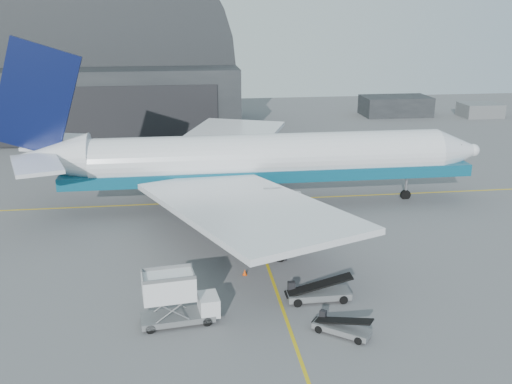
{
  "coord_description": "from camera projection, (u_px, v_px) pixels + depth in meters",
  "views": [
    {
      "loc": [
        -6.98,
        -43.42,
        21.62
      ],
      "look_at": [
        -0.06,
        9.19,
        4.5
      ],
      "focal_mm": 40.0,
      "sensor_mm": 36.0,
      "label": 1
    }
  ],
  "objects": [
    {
      "name": "hangar",
      "position": [
        97.0,
        78.0,
        104.1
      ],
      "size": [
        50.0,
        28.3,
        28.0
      ],
      "color": "black",
      "rests_on": "ground"
    },
    {
      "name": "distant_bldg_a",
      "position": [
        395.0,
        115.0,
        121.13
      ],
      "size": [
        14.0,
        8.0,
        4.0
      ],
      "primitive_type": "cube",
      "color": "black",
      "rests_on": "ground"
    },
    {
      "name": "taxi_lines",
      "position": [
        252.0,
        222.0,
        60.43
      ],
      "size": [
        80.0,
        42.12,
        0.02
      ],
      "color": "gold",
      "rests_on": "ground"
    },
    {
      "name": "airliner",
      "position": [
        250.0,
        160.0,
        63.97
      ],
      "size": [
        54.7,
        53.04,
        19.2
      ],
      "color": "white",
      "rests_on": "ground"
    },
    {
      "name": "traffic_cone",
      "position": [
        245.0,
        272.0,
        48.43
      ],
      "size": [
        0.36,
        0.36,
        0.52
      ],
      "color": "#E54607",
      "rests_on": "ground"
    },
    {
      "name": "catering_truck",
      "position": [
        176.0,
        299.0,
        40.52
      ],
      "size": [
        5.79,
        2.72,
        3.84
      ],
      "rotation": [
        0.0,
        0.0,
        0.12
      ],
      "color": "slate",
      "rests_on": "ground"
    },
    {
      "name": "distant_bldg_b",
      "position": [
        479.0,
        117.0,
        119.47
      ],
      "size": [
        8.0,
        6.0,
        2.8
      ],
      "primitive_type": "cube",
      "color": "slate",
      "rests_on": "ground"
    },
    {
      "name": "pushback_tug",
      "position": [
        267.0,
        250.0,
        51.93
      ],
      "size": [
        4.27,
        3.02,
        1.8
      ],
      "rotation": [
        0.0,
        0.0,
        -0.22
      ],
      "color": "black",
      "rests_on": "ground"
    },
    {
      "name": "ground",
      "position": [
        271.0,
        275.0,
        48.48
      ],
      "size": [
        200.0,
        200.0,
        0.0
      ],
      "primitive_type": "plane",
      "color": "#565659",
      "rests_on": "ground"
    },
    {
      "name": "belt_loader_b",
      "position": [
        341.0,
        327.0,
        39.58
      ],
      "size": [
        4.01,
        3.5,
        1.62
      ],
      "rotation": [
        0.0,
        0.0,
        -0.65
      ],
      "color": "slate",
      "rests_on": "ground"
    },
    {
      "name": "belt_loader_a",
      "position": [
        318.0,
        293.0,
        44.13
      ],
      "size": [
        5.24,
        1.86,
        2.0
      ],
      "rotation": [
        0.0,
        0.0,
        0.0
      ],
      "color": "slate",
      "rests_on": "ground"
    }
  ]
}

